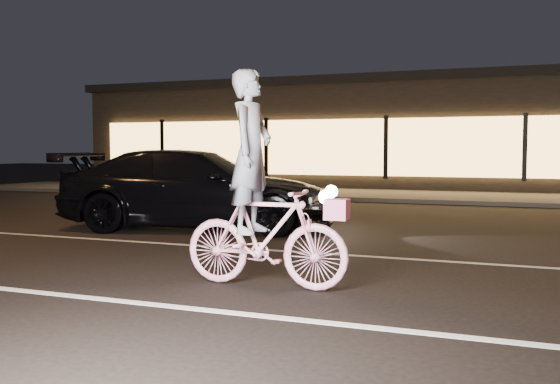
% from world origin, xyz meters
% --- Properties ---
extents(ground, '(90.00, 90.00, 0.00)m').
position_xyz_m(ground, '(0.00, 0.00, 0.00)').
color(ground, black).
rests_on(ground, ground).
extents(lane_stripe_near, '(60.00, 0.12, 0.01)m').
position_xyz_m(lane_stripe_near, '(0.00, -1.50, 0.00)').
color(lane_stripe_near, silver).
rests_on(lane_stripe_near, ground).
extents(lane_stripe_far, '(60.00, 0.10, 0.01)m').
position_xyz_m(lane_stripe_far, '(0.00, 2.00, 0.00)').
color(lane_stripe_far, gray).
rests_on(lane_stripe_far, ground).
extents(sidewalk, '(30.00, 4.00, 0.12)m').
position_xyz_m(sidewalk, '(0.00, 13.00, 0.06)').
color(sidewalk, '#383533').
rests_on(sidewalk, ground).
extents(storefront, '(25.40, 8.42, 4.20)m').
position_xyz_m(storefront, '(0.00, 18.97, 2.15)').
color(storefront, black).
rests_on(storefront, ground).
extents(cyclist, '(1.93, 0.67, 2.43)m').
position_xyz_m(cyclist, '(1.73, -0.36, 0.87)').
color(cyclist, '#F23E7A').
rests_on(cyclist, ground).
extents(sedan, '(5.62, 3.25, 1.53)m').
position_xyz_m(sedan, '(-1.41, 3.89, 0.77)').
color(sedan, black).
rests_on(sedan, ground).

